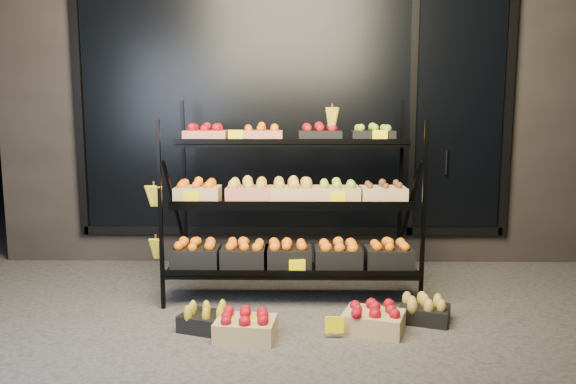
{
  "coord_description": "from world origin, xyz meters",
  "views": [
    {
      "loc": [
        0.03,
        -4.11,
        1.58
      ],
      "look_at": [
        -0.03,
        0.55,
        0.89
      ],
      "focal_mm": 35.0,
      "sensor_mm": 36.0,
      "label": 1
    }
  ],
  "objects_px": {
    "display_rack": "(290,203)",
    "floor_crate_left": "(246,325)",
    "floor_crate_midright": "(374,318)",
    "floor_crate_midleft": "(206,318)"
  },
  "relations": [
    {
      "from": "display_rack",
      "to": "floor_crate_midleft",
      "type": "bearing_deg",
      "value": -124.79
    },
    {
      "from": "display_rack",
      "to": "floor_crate_left",
      "type": "distance_m",
      "value": 1.26
    },
    {
      "from": "floor_crate_left",
      "to": "floor_crate_midright",
      "type": "xyz_separation_m",
      "value": [
        0.91,
        0.14,
        0.0
      ]
    },
    {
      "from": "floor_crate_midleft",
      "to": "display_rack",
      "type": "bearing_deg",
      "value": 74.54
    },
    {
      "from": "floor_crate_midright",
      "to": "floor_crate_left",
      "type": "bearing_deg",
      "value": -152.32
    },
    {
      "from": "floor_crate_left",
      "to": "floor_crate_midright",
      "type": "distance_m",
      "value": 0.92
    },
    {
      "from": "display_rack",
      "to": "floor_crate_left",
      "type": "height_order",
      "value": "display_rack"
    },
    {
      "from": "floor_crate_left",
      "to": "display_rack",
      "type": "bearing_deg",
      "value": 80.36
    },
    {
      "from": "floor_crate_left",
      "to": "floor_crate_midleft",
      "type": "bearing_deg",
      "value": 160.33
    },
    {
      "from": "floor_crate_midleft",
      "to": "floor_crate_midright",
      "type": "xyz_separation_m",
      "value": [
        1.2,
        -0.01,
        0.01
      ]
    }
  ]
}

